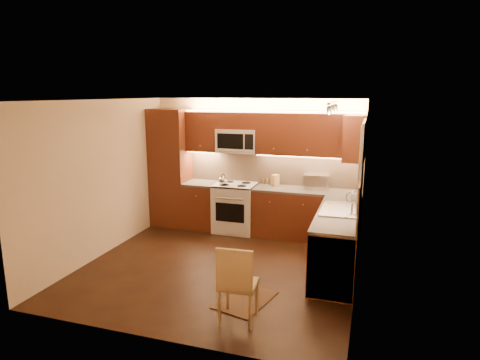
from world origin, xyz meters
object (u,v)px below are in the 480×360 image
(toaster_oven, at_px, (316,181))
(dining_chair, at_px, (238,282))
(microwave, at_px, (238,141))
(sink, at_px, (340,205))
(soap_bottle, at_px, (354,195))
(stove, at_px, (235,208))
(knife_block, at_px, (275,180))
(kettle, at_px, (223,179))

(toaster_oven, distance_m, dining_chair, 3.28)
(microwave, height_order, sink, microwave)
(sink, xyz_separation_m, dining_chair, (-0.96, -1.91, -0.51))
(toaster_oven, relative_size, soap_bottle, 2.50)
(microwave, distance_m, soap_bottle, 2.39)
(sink, distance_m, toaster_oven, 1.39)
(sink, bearing_deg, toaster_oven, 111.73)
(stove, xyz_separation_m, toaster_oven, (1.49, 0.16, 0.57))
(soap_bottle, xyz_separation_m, dining_chair, (-1.14, -2.51, -0.52))
(toaster_oven, xyz_separation_m, soap_bottle, (0.69, -0.69, -0.04))
(knife_block, xyz_separation_m, dining_chair, (0.31, -3.20, -0.54))
(toaster_oven, bearing_deg, microwave, 177.34)
(sink, distance_m, soap_bottle, 0.63)
(microwave, relative_size, kettle, 3.58)
(stove, distance_m, dining_chair, 3.21)
(kettle, distance_m, soap_bottle, 2.40)
(microwave, xyz_separation_m, knife_block, (0.72, 0.03, -0.71))
(kettle, distance_m, knife_block, 0.97)
(microwave, relative_size, soap_bottle, 4.29)
(soap_bottle, bearing_deg, dining_chair, -107.81)
(stove, height_order, dining_chair, dining_chair)
(toaster_oven, height_order, soap_bottle, toaster_oven)
(stove, distance_m, sink, 2.35)
(sink, xyz_separation_m, kettle, (-2.19, 0.97, 0.05))
(sink, bearing_deg, knife_block, 134.64)
(knife_block, bearing_deg, soap_bottle, -0.69)
(sink, bearing_deg, stove, 150.64)
(dining_chair, bearing_deg, kettle, 109.21)
(microwave, distance_m, knife_block, 1.02)
(microwave, distance_m, dining_chair, 3.56)
(stove, relative_size, toaster_oven, 2.08)
(sink, relative_size, knife_block, 4.09)
(knife_block, relative_size, soap_bottle, 1.19)
(stove, height_order, kettle, kettle)
(soap_bottle, bearing_deg, knife_block, 161.11)
(kettle, bearing_deg, knife_block, 31.68)
(kettle, height_order, knife_block, kettle)
(toaster_oven, bearing_deg, stove, -177.49)
(kettle, relative_size, dining_chair, 0.23)
(toaster_oven, bearing_deg, dining_chair, -101.72)
(toaster_oven, relative_size, knife_block, 2.11)
(kettle, height_order, dining_chair, kettle)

